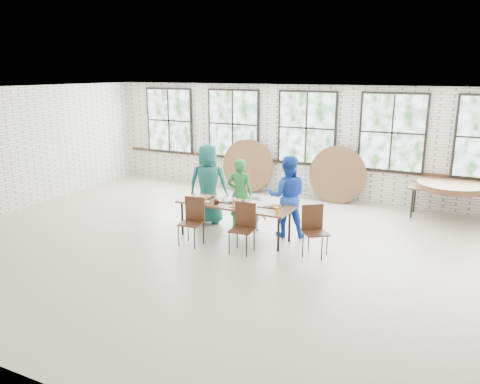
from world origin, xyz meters
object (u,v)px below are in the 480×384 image
object	(u,v)px
dining_table	(235,206)
chair_near_left	(193,217)
storage_table	(451,191)
chair_near_right	(244,223)

from	to	relation	value
dining_table	chair_near_left	xyz separation A→B (m)	(-0.60, -0.65, -0.13)
dining_table	storage_table	xyz separation A→B (m)	(3.88, 3.30, -0.00)
dining_table	chair_near_right	world-z (taller)	chair_near_right
chair_near_left	chair_near_right	bearing A→B (deg)	-0.49
dining_table	storage_table	size ratio (longest dim) A/B	1.34
dining_table	storage_table	distance (m)	5.10
dining_table	chair_near_left	bearing A→B (deg)	-130.77
chair_near_right	storage_table	world-z (taller)	chair_near_right
chair_near_left	storage_table	bearing A→B (deg)	36.07
dining_table	chair_near_left	world-z (taller)	chair_near_left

